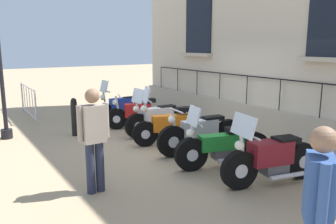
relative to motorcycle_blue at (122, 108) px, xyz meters
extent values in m
plane|color=tan|center=(-0.11, 2.92, -0.44)|extent=(60.00, 60.00, 0.00)
cube|color=#B1A48F|center=(-2.46, 2.92, -0.06)|extent=(0.20, 10.59, 0.74)
cube|color=#BCAE97|center=(-2.44, 5.25, 1.61)|extent=(0.24, 1.47, 0.10)
cube|color=black|center=(-2.52, 0.59, 2.78)|extent=(0.06, 1.27, 2.23)
cube|color=#BCAE97|center=(-2.44, 0.59, 1.61)|extent=(0.24, 1.47, 0.10)
cube|color=black|center=(-2.42, 2.92, 1.09)|extent=(0.03, 8.90, 0.03)
cylinder|color=black|center=(-2.42, -1.53, 0.70)|extent=(0.02, 0.02, 0.78)
cylinder|color=black|center=(-2.42, -0.42, 0.70)|extent=(0.02, 0.02, 0.78)
cylinder|color=black|center=(-2.42, 0.70, 0.70)|extent=(0.02, 0.02, 0.78)
cylinder|color=black|center=(-2.42, 1.81, 0.70)|extent=(0.02, 0.02, 0.78)
cylinder|color=black|center=(-2.42, 2.92, 0.70)|extent=(0.02, 0.02, 0.78)
cylinder|color=black|center=(-2.42, 4.03, 0.70)|extent=(0.02, 0.02, 0.78)
cylinder|color=black|center=(-2.42, 5.15, 0.70)|extent=(0.02, 0.02, 0.78)
cylinder|color=black|center=(0.60, 0.00, -0.13)|extent=(0.62, 0.10, 0.62)
cylinder|color=silver|center=(0.60, 0.00, -0.13)|extent=(0.22, 0.12, 0.22)
cylinder|color=black|center=(-0.67, 0.00, -0.13)|extent=(0.62, 0.10, 0.62)
cylinder|color=silver|center=(-0.67, 0.00, -0.13)|extent=(0.22, 0.12, 0.22)
cube|color=#1E389E|center=(0.02, 0.00, 0.11)|extent=(0.72, 0.24, 0.39)
cube|color=#4C4C51|center=(-0.08, 0.00, -0.16)|extent=(0.43, 0.19, 0.22)
cube|color=black|center=(-0.29, 0.00, 0.27)|extent=(0.40, 0.22, 0.10)
cylinder|color=silver|center=(0.55, 0.00, 0.21)|extent=(0.16, 0.06, 0.69)
cylinder|color=silver|center=(0.50, 0.00, 0.55)|extent=(0.04, 0.53, 0.04)
sphere|color=white|center=(0.62, 0.00, 0.37)|extent=(0.16, 0.16, 0.16)
cylinder|color=silver|center=(-0.21, 0.13, -0.27)|extent=(0.65, 0.08, 0.08)
cube|color=silver|center=(0.56, 0.00, 0.70)|extent=(0.12, 0.43, 0.36)
cylinder|color=black|center=(0.58, 0.84, -0.14)|extent=(0.61, 0.34, 0.60)
cylinder|color=silver|center=(0.58, 0.84, -0.14)|extent=(0.25, 0.22, 0.21)
cylinder|color=black|center=(-0.66, 1.30, -0.14)|extent=(0.61, 0.34, 0.60)
cylinder|color=silver|center=(-0.66, 1.30, -0.14)|extent=(0.25, 0.22, 0.21)
cube|color=red|center=(0.01, 1.05, 0.09)|extent=(0.80, 0.54, 0.37)
cube|color=#4C4C51|center=(-0.09, 1.09, -0.17)|extent=(0.50, 0.38, 0.21)
cube|color=black|center=(-0.28, 1.16, 0.36)|extent=(0.48, 0.40, 0.10)
cylinder|color=silver|center=(0.53, 0.86, 0.19)|extent=(0.17, 0.11, 0.66)
cylinder|color=silver|center=(0.48, 0.88, 0.52)|extent=(0.26, 0.63, 0.04)
sphere|color=white|center=(0.60, 0.83, 0.34)|extent=(0.16, 0.16, 0.16)
cylinder|color=silver|center=(-0.16, 1.29, -0.27)|extent=(0.66, 0.31, 0.08)
cylinder|color=black|center=(0.54, 2.01, -0.11)|extent=(0.65, 0.13, 0.65)
cylinder|color=silver|center=(0.54, 2.01, -0.11)|extent=(0.23, 0.15, 0.23)
cylinder|color=black|center=(-0.72, 1.99, -0.11)|extent=(0.65, 0.13, 0.65)
cylinder|color=silver|center=(-0.72, 1.99, -0.11)|extent=(0.23, 0.15, 0.23)
cube|color=silver|center=(-0.04, 2.00, 0.11)|extent=(0.83, 0.29, 0.37)
cube|color=#4C4C51|center=(-0.14, 2.00, -0.14)|extent=(0.50, 0.23, 0.23)
cube|color=black|center=(-0.38, 2.00, 0.28)|extent=(0.46, 0.25, 0.10)
cylinder|color=silver|center=(0.49, 2.01, 0.20)|extent=(0.16, 0.06, 0.64)
cylinder|color=silver|center=(0.44, 2.01, 0.51)|extent=(0.04, 0.61, 0.04)
sphere|color=white|center=(0.56, 2.01, 0.33)|extent=(0.16, 0.16, 0.16)
cylinder|color=silver|center=(-0.30, 2.15, -0.26)|extent=(0.74, 0.09, 0.08)
cube|color=silver|center=(0.50, 2.01, 0.66)|extent=(0.13, 0.50, 0.36)
cylinder|color=black|center=(0.72, 2.75, -0.13)|extent=(0.61, 0.28, 0.60)
cylinder|color=silver|center=(0.72, 2.75, -0.13)|extent=(0.24, 0.18, 0.21)
cylinder|color=black|center=(-0.63, 3.15, -0.13)|extent=(0.61, 0.28, 0.60)
cylinder|color=silver|center=(-0.63, 3.15, -0.13)|extent=(0.24, 0.18, 0.21)
cube|color=orange|center=(0.09, 2.93, 0.09)|extent=(0.97, 0.50, 0.38)
cube|color=#4C4C51|center=(0.00, 2.96, -0.16)|extent=(0.60, 0.35, 0.21)
cube|color=black|center=(-0.27, 3.04, 0.41)|extent=(0.57, 0.36, 0.10)
cylinder|color=silver|center=(0.67, 2.76, 0.26)|extent=(0.17, 0.10, 0.79)
cylinder|color=silver|center=(0.62, 2.77, 0.65)|extent=(0.19, 0.52, 0.04)
sphere|color=white|center=(0.74, 2.74, 0.47)|extent=(0.16, 0.16, 0.16)
cylinder|color=silver|center=(-0.14, 3.14, -0.27)|extent=(0.83, 0.32, 0.08)
cube|color=silver|center=(0.68, 2.76, 0.80)|extent=(0.24, 0.45, 0.36)
cylinder|color=black|center=(0.62, 3.74, -0.09)|extent=(0.70, 0.22, 0.69)
cylinder|color=silver|center=(0.62, 3.74, -0.09)|extent=(0.26, 0.17, 0.24)
cylinder|color=black|center=(-0.80, 3.94, -0.09)|extent=(0.70, 0.22, 0.69)
cylinder|color=silver|center=(-0.80, 3.94, -0.09)|extent=(0.26, 0.17, 0.24)
cube|color=#B2B2BC|center=(-0.04, 3.83, 0.13)|extent=(0.86, 0.37, 0.36)
cube|color=#4C4C51|center=(-0.14, 3.85, -0.13)|extent=(0.52, 0.27, 0.24)
cube|color=black|center=(-0.38, 3.88, 0.32)|extent=(0.49, 0.29, 0.10)
cylinder|color=silver|center=(0.57, 3.75, 0.24)|extent=(0.17, 0.08, 0.67)
cylinder|color=silver|center=(0.52, 3.76, 0.57)|extent=(0.11, 0.56, 0.04)
sphere|color=white|center=(0.64, 3.74, 0.39)|extent=(0.16, 0.16, 0.16)
cylinder|color=silver|center=(-0.28, 4.01, -0.25)|extent=(0.75, 0.18, 0.08)
cylinder|color=black|center=(0.77, 4.59, -0.11)|extent=(0.66, 0.31, 0.65)
cylinder|color=silver|center=(0.77, 4.59, -0.11)|extent=(0.26, 0.22, 0.23)
cylinder|color=black|center=(-0.55, 4.95, -0.11)|extent=(0.66, 0.31, 0.65)
cylinder|color=silver|center=(-0.55, 4.95, -0.11)|extent=(0.26, 0.22, 0.23)
cube|color=#1E842D|center=(0.15, 4.76, 0.07)|extent=(0.94, 0.49, 0.29)
cube|color=#4C4C51|center=(0.06, 4.78, -0.15)|extent=(0.58, 0.34, 0.23)
cube|color=black|center=(-0.20, 4.85, 0.29)|extent=(0.55, 0.36, 0.10)
cylinder|color=silver|center=(0.72, 4.60, 0.19)|extent=(0.17, 0.10, 0.61)
cylinder|color=silver|center=(0.67, 4.62, 0.48)|extent=(0.18, 0.57, 0.04)
sphere|color=white|center=(0.78, 4.59, 0.30)|extent=(0.16, 0.16, 0.16)
cylinder|color=silver|center=(-0.07, 4.97, -0.26)|extent=(0.80, 0.29, 0.08)
cube|color=silver|center=(0.73, 4.60, 0.63)|extent=(0.24, 0.49, 0.36)
cylinder|color=black|center=(0.61, 5.71, -0.10)|extent=(0.67, 0.27, 0.66)
cylinder|color=silver|center=(0.61, 5.71, -0.10)|extent=(0.26, 0.19, 0.23)
cylinder|color=black|center=(-0.65, 5.99, -0.10)|extent=(0.67, 0.27, 0.66)
cylinder|color=silver|center=(-0.65, 5.99, -0.10)|extent=(0.26, 0.19, 0.23)
cube|color=maroon|center=(0.03, 5.84, 0.13)|extent=(0.80, 0.49, 0.40)
cube|color=#4C4C51|center=(-0.07, 5.86, -0.14)|extent=(0.50, 0.36, 0.23)
cube|color=black|center=(-0.27, 5.91, 0.32)|extent=(0.47, 0.39, 0.10)
cylinder|color=silver|center=(0.56, 5.72, 0.20)|extent=(0.17, 0.09, 0.62)
cylinder|color=silver|center=(0.51, 5.73, 0.50)|extent=(0.20, 0.73, 0.04)
sphere|color=white|center=(0.63, 5.70, 0.32)|extent=(0.16, 0.16, 0.16)
cylinder|color=silver|center=(-0.16, 6.07, -0.25)|extent=(0.67, 0.23, 0.08)
cube|color=silver|center=(0.57, 5.72, 0.65)|extent=(0.25, 0.62, 0.36)
cylinder|color=black|center=(3.35, 0.19, -0.32)|extent=(0.28, 0.28, 0.24)
cylinder|color=black|center=(3.35, 0.19, 1.56)|extent=(0.10, 0.10, 4.00)
cylinder|color=#B7B7BF|center=(2.29, -3.36, 0.09)|extent=(0.05, 0.05, 1.05)
cylinder|color=#B7B7BF|center=(2.35, -0.99, 0.09)|extent=(0.05, 0.05, 1.05)
cylinder|color=#B7B7BF|center=(2.32, -2.18, 0.58)|extent=(0.10, 2.37, 0.04)
cylinder|color=#B7B7BF|center=(2.32, -2.18, -0.29)|extent=(0.10, 2.37, 0.04)
cylinder|color=#B7B7BF|center=(2.30, -2.88, 0.16)|extent=(0.02, 0.02, 0.87)
cylinder|color=#B7B7BF|center=(2.31, -2.41, 0.16)|extent=(0.02, 0.02, 0.87)
cylinder|color=#B7B7BF|center=(2.32, -1.94, 0.16)|extent=(0.02, 0.02, 0.87)
cylinder|color=#B7B7BF|center=(2.34, -1.47, 0.16)|extent=(0.02, 0.02, 0.87)
cylinder|color=black|center=(1.79, 0.88, 0.01)|extent=(0.17, 0.17, 0.90)
sphere|color=black|center=(1.79, 0.88, 0.50)|extent=(0.15, 0.15, 0.15)
cube|color=#2D4C8C|center=(1.92, 7.92, 0.71)|extent=(0.42, 0.40, 0.60)
sphere|color=#8C664C|center=(1.92, 7.92, 1.15)|extent=(0.23, 0.23, 0.23)
cylinder|color=#2D4C8C|center=(2.09, 8.06, 0.74)|extent=(0.09, 0.09, 0.57)
cylinder|color=#2D4C8C|center=(1.75, 7.78, 0.74)|extent=(0.09, 0.09, 0.57)
cylinder|color=#23283D|center=(2.56, 4.51, -0.01)|extent=(0.14, 0.14, 0.84)
cylinder|color=#23283D|center=(2.72, 4.51, -0.01)|extent=(0.14, 0.14, 0.84)
cube|color=gray|center=(2.64, 4.51, 0.71)|extent=(0.37, 0.23, 0.60)
sphere|color=#8C664C|center=(2.64, 4.51, 1.15)|extent=(0.23, 0.23, 0.23)
cylinder|color=gray|center=(2.42, 4.50, 0.74)|extent=(0.09, 0.09, 0.57)
cylinder|color=gray|center=(2.86, 4.51, 0.74)|extent=(0.09, 0.09, 0.57)
camera|label=1|loc=(4.50, 9.48, 1.93)|focal=36.20mm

